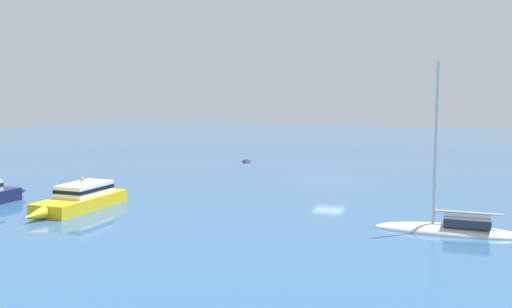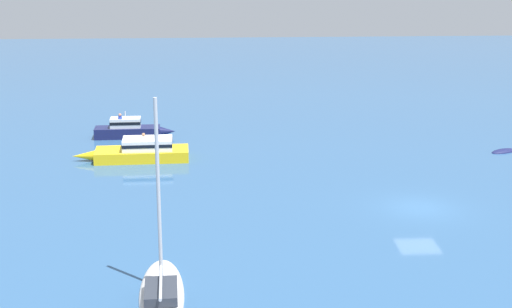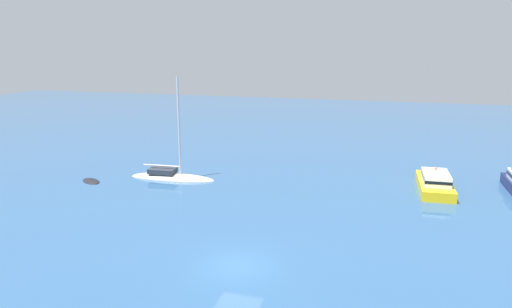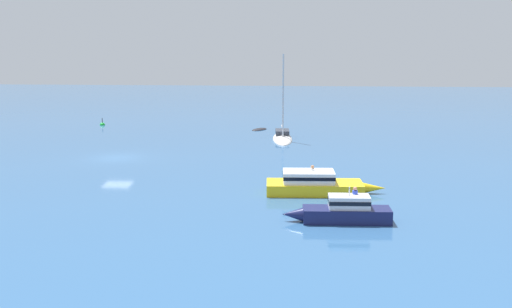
# 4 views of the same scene
# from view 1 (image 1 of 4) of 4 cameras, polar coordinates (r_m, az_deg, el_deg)

# --- Properties ---
(ground_plane) EXTENTS (160.00, 160.00, 0.00)m
(ground_plane) POSITION_cam_1_polar(r_m,az_deg,el_deg) (49.87, 7.09, -2.62)
(ground_plane) COLOR #2D5684
(ketch) EXTENTS (2.47, 7.96, 9.53)m
(ketch) POSITION_cam_1_polar(r_m,az_deg,el_deg) (33.41, 18.26, -6.99)
(ketch) COLOR silver
(ketch) RESTS_ON ground
(powerboat) EXTENTS (8.45, 2.81, 2.03)m
(powerboat) POSITION_cam_1_polar(r_m,az_deg,el_deg) (39.50, -16.69, -4.14)
(powerboat) COLOR yellow
(powerboat) RESTS_ON ground
(dinghy) EXTENTS (2.45, 1.73, 0.45)m
(dinghy) POSITION_cam_1_polar(r_m,az_deg,el_deg) (62.93, -0.95, -0.75)
(dinghy) COLOR #191E4C
(dinghy) RESTS_ON ground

